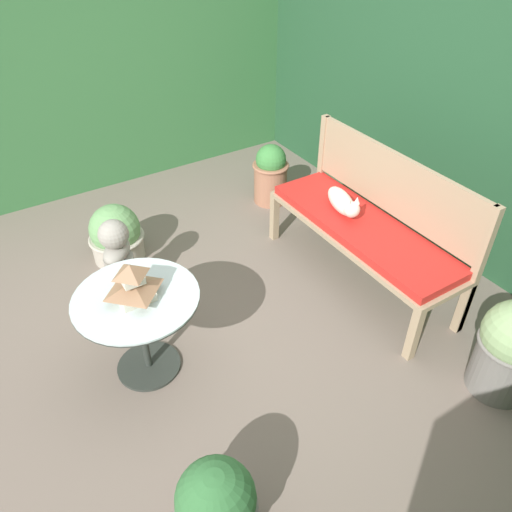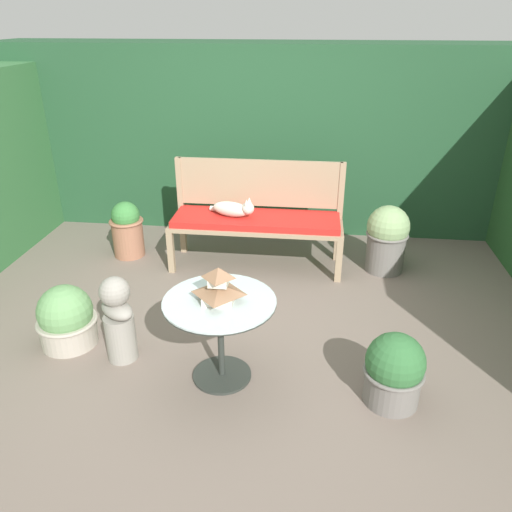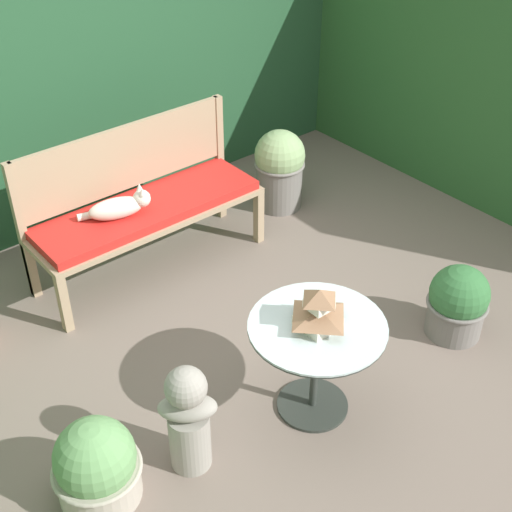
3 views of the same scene
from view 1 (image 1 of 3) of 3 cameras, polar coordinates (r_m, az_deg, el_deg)
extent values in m
plane|color=#75665B|center=(3.59, -1.99, -8.54)|extent=(30.00, 30.00, 0.00)
cube|color=#234C2D|center=(4.56, 26.37, 13.67)|extent=(6.40, 0.97, 2.04)
cube|color=#38703D|center=(5.47, -16.53, 18.51)|extent=(0.70, 3.58, 1.85)
cube|color=tan|center=(4.34, 2.13, 4.39)|extent=(0.06, 0.06, 0.43)
cube|color=tan|center=(3.43, 17.58, -8.54)|extent=(0.06, 0.06, 0.43)
cube|color=tan|center=(4.58, 7.09, 6.10)|extent=(0.06, 0.06, 0.43)
cube|color=tan|center=(3.74, 22.56, -5.45)|extent=(0.06, 0.06, 0.43)
cube|color=tan|center=(3.82, 12.00, 2.60)|extent=(1.68, 0.53, 0.04)
cube|color=red|center=(3.79, 12.10, 3.24)|extent=(1.62, 0.49, 0.06)
cube|color=tan|center=(4.44, 7.48, 9.45)|extent=(0.06, 0.06, 1.03)
cube|color=tan|center=(3.56, 23.82, -1.86)|extent=(0.06, 0.06, 1.03)
cube|color=tan|center=(3.80, 15.46, 7.97)|extent=(1.62, 0.04, 0.47)
ellipsoid|color=silver|center=(3.88, 9.70, 6.22)|extent=(0.40, 0.24, 0.15)
sphere|color=silver|center=(3.72, 10.89, 5.24)|extent=(0.12, 0.12, 0.12)
cone|color=silver|center=(3.70, 11.49, 6.25)|extent=(0.05, 0.05, 0.05)
cone|color=silver|center=(3.67, 10.55, 6.12)|extent=(0.05, 0.05, 0.05)
cylinder|color=silver|center=(4.04, 9.56, 6.84)|extent=(0.21, 0.11, 0.05)
cylinder|color=#2D332D|center=(3.44, -12.10, -12.13)|extent=(0.41, 0.41, 0.02)
cylinder|color=#2D332D|center=(3.23, -12.78, -8.74)|extent=(0.04, 0.04, 0.61)
cylinder|color=silver|center=(3.02, -13.58, -4.67)|extent=(0.75, 0.75, 0.01)
torus|color=#2D332D|center=(3.02, -13.55, -4.83)|extent=(0.75, 0.75, 0.02)
cube|color=silver|center=(2.99, -13.68, -4.18)|extent=(0.20, 0.20, 0.06)
pyramid|color=#936B4C|center=(2.95, -13.85, -3.31)|extent=(0.27, 0.27, 0.06)
cube|color=silver|center=(2.92, -14.01, -2.46)|extent=(0.12, 0.12, 0.05)
pyramid|color=#936B4C|center=(2.88, -14.19, -1.54)|extent=(0.17, 0.17, 0.07)
cylinder|color=gray|center=(3.89, -15.04, -2.21)|extent=(0.22, 0.22, 0.36)
ellipsoid|color=gray|center=(3.75, -15.61, 0.59)|extent=(0.35, 0.32, 0.12)
sphere|color=gray|center=(3.67, -15.99, 2.39)|extent=(0.22, 0.22, 0.22)
cylinder|color=slate|center=(3.48, 26.46, -11.05)|extent=(0.37, 0.37, 0.39)
cylinder|color=#ADA393|center=(4.33, -15.45, 1.06)|extent=(0.42, 0.42, 0.21)
torus|color=#ADA393|center=(4.28, -15.66, 2.07)|extent=(0.46, 0.46, 0.03)
sphere|color=#66995B|center=(4.23, -15.85, 2.99)|extent=(0.41, 0.41, 0.41)
cylinder|color=#9E664C|center=(4.89, 1.66, 8.36)|extent=(0.32, 0.32, 0.40)
torus|color=#9E664C|center=(4.80, 1.70, 10.31)|extent=(0.35, 0.35, 0.03)
sphere|color=#3D7F3D|center=(4.77, 1.71, 10.97)|extent=(0.29, 0.29, 0.29)
torus|color=slate|center=(2.63, -4.54, -26.66)|extent=(0.40, 0.40, 0.03)
sphere|color=#336B38|center=(2.55, -4.63, -25.90)|extent=(0.38, 0.38, 0.38)
camera|label=2|loc=(2.76, -82.86, -2.10)|focal=35.00mm
camera|label=3|loc=(4.54, -61.10, 28.48)|focal=50.00mm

